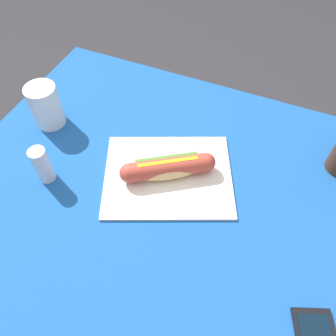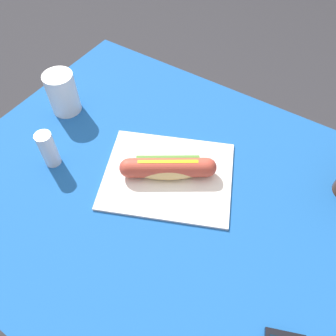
% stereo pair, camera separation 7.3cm
% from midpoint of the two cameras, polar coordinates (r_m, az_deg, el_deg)
% --- Properties ---
extents(ground_plane, '(6.00, 6.00, 0.00)m').
position_cam_midpoint_polar(ground_plane, '(1.42, -0.95, -21.10)').
color(ground_plane, '#2D2D33').
rests_on(ground_plane, ground).
extents(dining_table, '(0.98, 0.76, 0.75)m').
position_cam_midpoint_polar(dining_table, '(0.87, -1.48, -10.32)').
color(dining_table, brown).
rests_on(dining_table, ground).
extents(paper_wrapper, '(0.35, 0.32, 0.01)m').
position_cam_midpoint_polar(paper_wrapper, '(0.75, -2.77, -1.43)').
color(paper_wrapper, silver).
rests_on(paper_wrapper, dining_table).
extents(hot_dog, '(0.18, 0.13, 0.05)m').
position_cam_midpoint_polar(hot_dog, '(0.73, -2.87, -0.12)').
color(hot_dog, '#E5BC75').
rests_on(hot_dog, paper_wrapper).
extents(drinking_cup, '(0.07, 0.07, 0.11)m').
position_cam_midpoint_polar(drinking_cup, '(0.89, -22.19, 9.55)').
color(drinking_cup, white).
rests_on(drinking_cup, dining_table).
extents(salt_shaker, '(0.04, 0.04, 0.09)m').
position_cam_midpoint_polar(salt_shaker, '(0.78, -22.96, 0.29)').
color(salt_shaker, silver).
rests_on(salt_shaker, dining_table).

